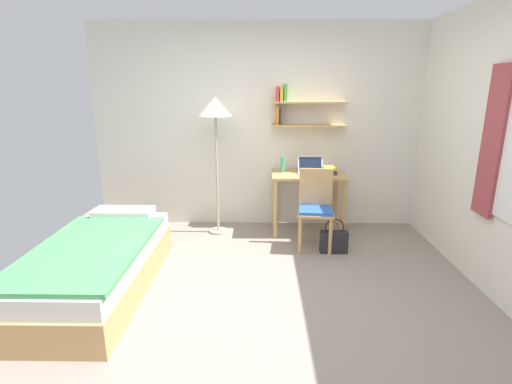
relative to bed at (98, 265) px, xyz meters
The scene contains 10 objects.
ground_plane 1.56m from the bed, ahead, with size 5.28×5.28×0.00m, color gray.
wall_back 2.63m from the bed, 50.20° to the left, with size 4.40×0.27×2.60m.
bed is the anchor object (origin of this frame).
desk 2.61m from the bed, 36.20° to the left, with size 0.92×0.57×0.77m.
desk_chair 2.36m from the bed, 25.68° to the left, with size 0.43×0.41×0.91m.
standing_lamp 2.15m from the bed, 57.40° to the left, with size 0.39×0.39×1.70m.
laptop 2.68m from the bed, 36.21° to the left, with size 0.32×0.24×0.21m.
water_bottle 2.46m from the bed, 42.12° to the left, with size 0.06×0.06×0.20m, color #42A87F.
book_stack 2.87m from the bed, 33.18° to the left, with size 0.19×0.25×0.09m.
handbag 2.47m from the bed, 20.21° to the left, with size 0.30×0.11×0.41m.
Camera 1 is at (-0.03, -3.00, 1.82)m, focal length 26.91 mm.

